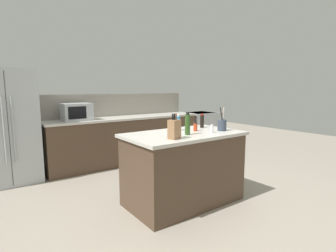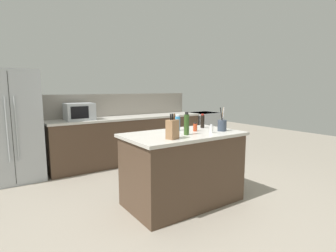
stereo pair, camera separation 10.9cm
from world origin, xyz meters
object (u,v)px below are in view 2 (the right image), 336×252
at_px(utensil_crock, 222,125).
at_px(dish_soap_bottle, 178,123).
at_px(refrigerator, 10,126).
at_px(microwave, 79,112).
at_px(soy_sauce_bottle, 202,121).
at_px(salt_shaker, 211,129).
at_px(olive_oil_bottle, 187,124).
at_px(range_oven, 203,131).
at_px(spice_jar_paprika, 195,127).
at_px(knife_block, 172,129).

distance_m(utensil_crock, dish_soap_bottle, 0.60).
height_order(refrigerator, microwave, refrigerator).
bearing_deg(soy_sauce_bottle, salt_shaker, -116.73).
distance_m(salt_shaker, soy_sauce_bottle, 0.45).
bearing_deg(dish_soap_bottle, olive_oil_bottle, -107.13).
height_order(utensil_crock, soy_sauce_bottle, utensil_crock).
xyz_separation_m(range_oven, dish_soap_bottle, (-2.28, -2.00, 0.58)).
xyz_separation_m(microwave, utensil_crock, (1.24, -2.36, -0.07)).
relative_size(salt_shaker, olive_oil_bottle, 0.39).
height_order(microwave, olive_oil_bottle, microwave).
bearing_deg(microwave, olive_oil_bottle, -74.34).
height_order(refrigerator, spice_jar_paprika, refrigerator).
bearing_deg(refrigerator, microwave, -2.68).
bearing_deg(dish_soap_bottle, soy_sauce_bottle, 0.60).
relative_size(refrigerator, soy_sauce_bottle, 8.78).
bearing_deg(knife_block, spice_jar_paprika, 10.33).
height_order(range_oven, utensil_crock, utensil_crock).
height_order(salt_shaker, spice_jar_paprika, spice_jar_paprika).
xyz_separation_m(knife_block, soy_sauce_bottle, (0.86, 0.45, -0.02)).
distance_m(salt_shaker, dish_soap_bottle, 0.47).
height_order(utensil_crock, dish_soap_bottle, utensil_crock).
bearing_deg(utensil_crock, microwave, 117.60).
bearing_deg(spice_jar_paprika, dish_soap_bottle, 134.33).
bearing_deg(utensil_crock, refrigerator, 134.02).
distance_m(spice_jar_paprika, dish_soap_bottle, 0.25).
bearing_deg(olive_oil_bottle, knife_block, -157.83).
distance_m(refrigerator, dish_soap_bottle, 2.77).
relative_size(refrigerator, salt_shaker, 16.17).
xyz_separation_m(range_oven, salt_shaker, (-2.02, -2.40, 0.52)).
distance_m(microwave, olive_oil_bottle, 2.42).
height_order(utensil_crock, spice_jar_paprika, utensil_crock).
bearing_deg(spice_jar_paprika, knife_block, -154.25).
bearing_deg(knife_block, olive_oil_bottle, 6.75).
relative_size(range_oven, olive_oil_bottle, 3.23).
bearing_deg(knife_block, microwave, 82.74).
relative_size(microwave, spice_jar_paprika, 4.26).
height_order(microwave, dish_soap_bottle, microwave).
distance_m(range_oven, utensil_crock, 3.02).
distance_m(utensil_crock, olive_oil_bottle, 0.59).
bearing_deg(dish_soap_bottle, microwave, 110.61).
height_order(knife_block, salt_shaker, knife_block).
relative_size(knife_block, utensil_crock, 0.91).
bearing_deg(knife_block, salt_shaker, -10.90).
distance_m(knife_block, dish_soap_bottle, 0.60).
relative_size(range_oven, dish_soap_bottle, 4.20).
distance_m(refrigerator, range_oven, 4.15).
bearing_deg(olive_oil_bottle, range_oven, 44.35).
xyz_separation_m(microwave, spice_jar_paprika, (0.92, -2.17, -0.10)).
height_order(utensil_crock, salt_shaker, utensil_crock).
distance_m(refrigerator, spice_jar_paprika, 3.01).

